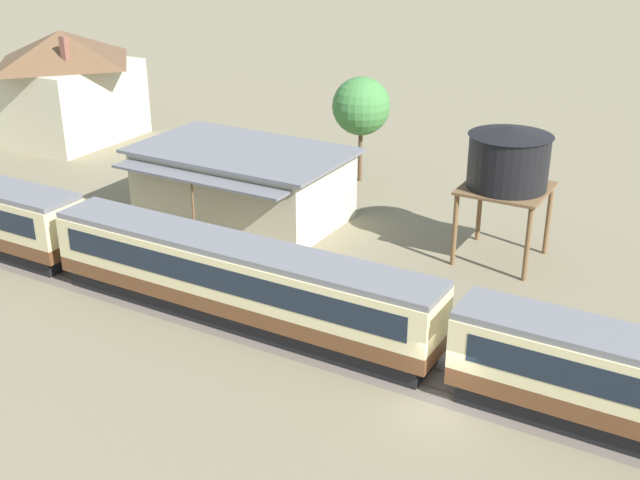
{
  "coord_description": "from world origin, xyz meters",
  "views": [
    {
      "loc": [
        9.35,
        -26.4,
        19.35
      ],
      "look_at": [
        -9.24,
        6.07,
        3.14
      ],
      "focal_mm": 45.0,
      "sensor_mm": 36.0,
      "label": 1
    }
  ],
  "objects_px": {
    "station_building": "(243,183)",
    "water_tower": "(509,159)",
    "passenger_train": "(242,280)",
    "station_house_brown_roof": "(66,84)",
    "yard_tree_0": "(361,106)"
  },
  "relations": [
    {
      "from": "station_building",
      "to": "water_tower",
      "type": "relative_size",
      "value": 1.72
    },
    {
      "from": "yard_tree_0",
      "to": "water_tower",
      "type": "bearing_deg",
      "value": -31.77
    },
    {
      "from": "water_tower",
      "to": "yard_tree_0",
      "type": "xyz_separation_m",
      "value": [
        -13.24,
        8.2,
        -0.44
      ]
    },
    {
      "from": "passenger_train",
      "to": "station_building",
      "type": "distance_m",
      "value": 14.04
    },
    {
      "from": "passenger_train",
      "to": "water_tower",
      "type": "height_order",
      "value": "water_tower"
    },
    {
      "from": "passenger_train",
      "to": "station_building",
      "type": "bearing_deg",
      "value": 124.63
    },
    {
      "from": "passenger_train",
      "to": "station_house_brown_roof",
      "type": "height_order",
      "value": "station_house_brown_roof"
    },
    {
      "from": "water_tower",
      "to": "yard_tree_0",
      "type": "height_order",
      "value": "water_tower"
    },
    {
      "from": "station_building",
      "to": "station_house_brown_roof",
      "type": "xyz_separation_m",
      "value": [
        -23.36,
        7.78,
        2.38
      ]
    },
    {
      "from": "passenger_train",
      "to": "yard_tree_0",
      "type": "height_order",
      "value": "yard_tree_0"
    },
    {
      "from": "station_building",
      "to": "yard_tree_0",
      "type": "bearing_deg",
      "value": 72.06
    },
    {
      "from": "water_tower",
      "to": "yard_tree_0",
      "type": "bearing_deg",
      "value": 148.23
    },
    {
      "from": "passenger_train",
      "to": "station_house_brown_roof",
      "type": "relative_size",
      "value": 5.99
    },
    {
      "from": "passenger_train",
      "to": "yard_tree_0",
      "type": "xyz_separation_m",
      "value": [
        -4.71,
        21.65,
        3.23
      ]
    },
    {
      "from": "station_house_brown_roof",
      "to": "yard_tree_0",
      "type": "height_order",
      "value": "station_house_brown_roof"
    }
  ]
}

